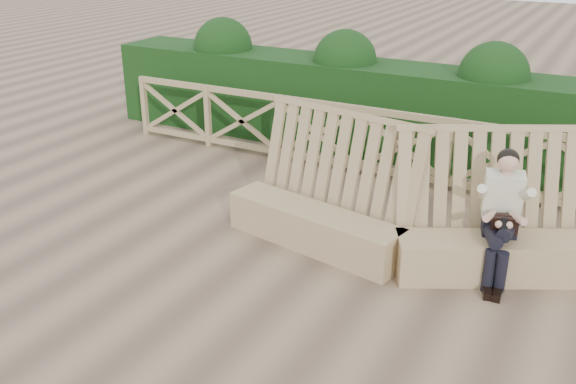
% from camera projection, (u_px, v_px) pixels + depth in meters
% --- Properties ---
extents(ground, '(60.00, 60.00, 0.00)m').
position_uv_depth(ground, '(293.00, 284.00, 7.11)').
color(ground, brown).
rests_on(ground, ground).
extents(bench, '(4.51, 1.76, 1.62)m').
position_uv_depth(bench, '(405.00, 226.00, 7.52)').
color(bench, '#9C7F59').
rests_on(bench, ground).
extents(woman, '(0.52, 0.92, 1.48)m').
position_uv_depth(woman, '(502.00, 212.00, 6.97)').
color(woman, black).
rests_on(woman, ground).
extents(guardrail, '(10.10, 0.09, 1.10)m').
position_uv_depth(guardrail, '(401.00, 147.00, 9.73)').
color(guardrail, olive).
rests_on(guardrail, ground).
extents(hedge, '(12.00, 1.20, 1.50)m').
position_uv_depth(hedge, '(426.00, 115.00, 10.63)').
color(hedge, black).
rests_on(hedge, ground).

